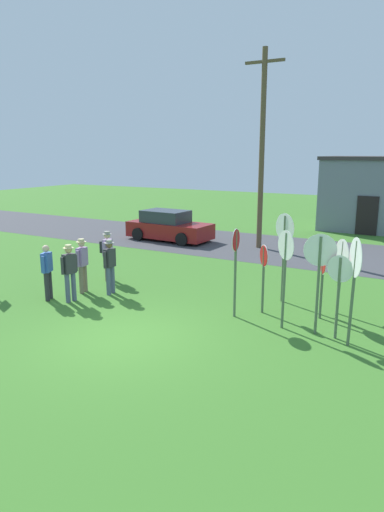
{
  "coord_description": "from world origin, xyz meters",
  "views": [
    {
      "loc": [
        6.57,
        -8.16,
        4.38
      ],
      "look_at": [
        -0.11,
        3.61,
        1.3
      ],
      "focal_mm": 32.06,
      "sensor_mm": 36.0,
      "label": 1
    }
  ],
  "objects_px": {
    "stop_sign_rear_left": "(319,266)",
    "stop_sign_leaning_left": "(285,262)",
    "person_in_teal": "(70,270)",
    "person_holding_notes": "(47,269)",
    "person_in_dark_shirt": "(110,264)",
    "stop_sign_leaning_right": "(264,268)",
    "stop_sign_rear_right": "(339,283)",
    "stop_sign_tallest": "(355,271)",
    "stop_sign_nearest": "(341,263)",
    "person_near_signs": "(107,252)",
    "utility_pole": "(262,148)",
    "person_with_sunhat": "(82,262)",
    "stop_sign_far_back": "(323,269)",
    "stop_sign_low_front": "(236,259)",
    "stop_sign_center_cluster": "(284,241)",
    "parked_car_on_street": "(169,227)"
  },
  "relations": [
    {
      "from": "stop_sign_leaning_right",
      "to": "stop_sign_low_front",
      "type": "bearing_deg",
      "value": -129.1
    },
    {
      "from": "person_in_teal",
      "to": "person_with_sunhat",
      "type": "xyz_separation_m",
      "value": [
        -0.32,
        0.88,
        0.0
      ]
    },
    {
      "from": "utility_pole",
      "to": "stop_sign_nearest",
      "type": "height_order",
      "value": "utility_pole"
    },
    {
      "from": "utility_pole",
      "to": "stop_sign_nearest",
      "type": "bearing_deg",
      "value": -54.55
    },
    {
      "from": "stop_sign_tallest",
      "to": "person_with_sunhat",
      "type": "height_order",
      "value": "stop_sign_tallest"
    },
    {
      "from": "stop_sign_nearest",
      "to": "person_with_sunhat",
      "type": "distance_m",
      "value": 7.8
    },
    {
      "from": "stop_sign_rear_right",
      "to": "utility_pole",
      "type": "bearing_deg",
      "value": 121.28
    },
    {
      "from": "stop_sign_nearest",
      "to": "person_near_signs",
      "type": "distance_m",
      "value": 7.78
    },
    {
      "from": "person_in_teal",
      "to": "person_with_sunhat",
      "type": "bearing_deg",
      "value": 109.87
    },
    {
      "from": "stop_sign_leaning_right",
      "to": "person_holding_notes",
      "type": "height_order",
      "value": "stop_sign_leaning_right"
    },
    {
      "from": "stop_sign_leaning_left",
      "to": "stop_sign_leaning_right",
      "type": "bearing_deg",
      "value": 136.61
    },
    {
      "from": "person_in_teal",
      "to": "person_holding_notes",
      "type": "relative_size",
      "value": 1.03
    },
    {
      "from": "stop_sign_leaning_left",
      "to": "stop_sign_nearest",
      "type": "height_order",
      "value": "stop_sign_leaning_left"
    },
    {
      "from": "person_holding_notes",
      "to": "stop_sign_nearest",
      "type": "bearing_deg",
      "value": 21.37
    },
    {
      "from": "utility_pole",
      "to": "stop_sign_rear_right",
      "type": "bearing_deg",
      "value": -58.72
    },
    {
      "from": "stop_sign_center_cluster",
      "to": "stop_sign_rear_left",
      "type": "bearing_deg",
      "value": -52.53
    },
    {
      "from": "stop_sign_tallest",
      "to": "person_in_teal",
      "type": "bearing_deg",
      "value": -174.11
    },
    {
      "from": "stop_sign_rear_right",
      "to": "person_with_sunhat",
      "type": "xyz_separation_m",
      "value": [
        -7.85,
        -0.2,
        -0.39
      ]
    },
    {
      "from": "person_in_dark_shirt",
      "to": "person_with_sunhat",
      "type": "relative_size",
      "value": 1.0
    },
    {
      "from": "stop_sign_nearest",
      "to": "person_with_sunhat",
      "type": "xyz_separation_m",
      "value": [
        -7.52,
        -2.01,
        -0.45
      ]
    },
    {
      "from": "stop_sign_leaning_left",
      "to": "person_holding_notes",
      "type": "relative_size",
      "value": 1.49
    },
    {
      "from": "stop_sign_rear_left",
      "to": "stop_sign_center_cluster",
      "type": "xyz_separation_m",
      "value": [
        -1.54,
        2.01,
        0.12
      ]
    },
    {
      "from": "stop_sign_far_back",
      "to": "person_holding_notes",
      "type": "height_order",
      "value": "stop_sign_far_back"
    },
    {
      "from": "person_near_signs",
      "to": "person_holding_notes",
      "type": "distance_m",
      "value": 2.58
    },
    {
      "from": "stop_sign_leaning_right",
      "to": "utility_pole",
      "type": "bearing_deg",
      "value": 112.08
    },
    {
      "from": "person_near_signs",
      "to": "person_with_sunhat",
      "type": "distance_m",
      "value": 1.5
    },
    {
      "from": "stop_sign_low_front",
      "to": "person_holding_notes",
      "type": "bearing_deg",
      "value": -165.24
    },
    {
      "from": "stop_sign_low_front",
      "to": "stop_sign_rear_right",
      "type": "relative_size",
      "value": 1.19
    },
    {
      "from": "stop_sign_rear_left",
      "to": "stop_sign_rear_right",
      "type": "bearing_deg",
      "value": -5.97
    },
    {
      "from": "stop_sign_leaning_right",
      "to": "stop_sign_rear_right",
      "type": "xyz_separation_m",
      "value": [
        2.19,
        -0.84,
        0.08
      ]
    },
    {
      "from": "stop_sign_leaning_left",
      "to": "person_near_signs",
      "type": "distance_m",
      "value": 6.9
    },
    {
      "from": "stop_sign_rear_left",
      "to": "stop_sign_leaning_left",
      "type": "relative_size",
      "value": 0.99
    },
    {
      "from": "stop_sign_center_cluster",
      "to": "person_with_sunhat",
      "type": "height_order",
      "value": "stop_sign_center_cluster"
    },
    {
      "from": "stop_sign_leaning_right",
      "to": "stop_sign_tallest",
      "type": "xyz_separation_m",
      "value": [
        2.56,
        -1.1,
        0.49
      ]
    },
    {
      "from": "utility_pole",
      "to": "person_near_signs",
      "type": "height_order",
      "value": "utility_pole"
    },
    {
      "from": "stop_sign_rear_right",
      "to": "person_in_teal",
      "type": "relative_size",
      "value": 1.18
    },
    {
      "from": "person_in_dark_shirt",
      "to": "stop_sign_leaning_right",
      "type": "bearing_deg",
      "value": 8.68
    },
    {
      "from": "stop_sign_nearest",
      "to": "person_holding_notes",
      "type": "height_order",
      "value": "stop_sign_nearest"
    },
    {
      "from": "stop_sign_far_back",
      "to": "person_in_teal",
      "type": "xyz_separation_m",
      "value": [
        -6.86,
        -2.26,
        -0.39
      ]
    },
    {
      "from": "stop_sign_leaning_right",
      "to": "stop_sign_far_back",
      "type": "xyz_separation_m",
      "value": [
        1.52,
        0.34,
        0.09
      ]
    },
    {
      "from": "stop_sign_low_front",
      "to": "stop_sign_leaning_left",
      "type": "bearing_deg",
      "value": -5.97
    },
    {
      "from": "stop_sign_leaning_right",
      "to": "stop_sign_nearest",
      "type": "bearing_deg",
      "value": 27.68
    },
    {
      "from": "parked_car_on_street",
      "to": "person_in_dark_shirt",
      "type": "height_order",
      "value": "person_in_dark_shirt"
    },
    {
      "from": "stop_sign_low_front",
      "to": "person_with_sunhat",
      "type": "relative_size",
      "value": 1.4
    },
    {
      "from": "stop_sign_rear_right",
      "to": "person_holding_notes",
      "type": "xyz_separation_m",
      "value": [
        -8.25,
        -1.28,
        -0.42
      ]
    },
    {
      "from": "stop_sign_leaning_right",
      "to": "person_with_sunhat",
      "type": "xyz_separation_m",
      "value": [
        -5.66,
        -1.03,
        -0.3
      ]
    },
    {
      "from": "stop_sign_low_front",
      "to": "person_in_dark_shirt",
      "type": "bearing_deg",
      "value": -179.16
    },
    {
      "from": "utility_pole",
      "to": "stop_sign_far_back",
      "type": "relative_size",
      "value": 4.36
    },
    {
      "from": "person_in_dark_shirt",
      "to": "person_with_sunhat",
      "type": "bearing_deg",
      "value": -160.78
    },
    {
      "from": "stop_sign_leaning_left",
      "to": "stop_sign_leaning_right",
      "type": "distance_m",
      "value": 1.26
    }
  ]
}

